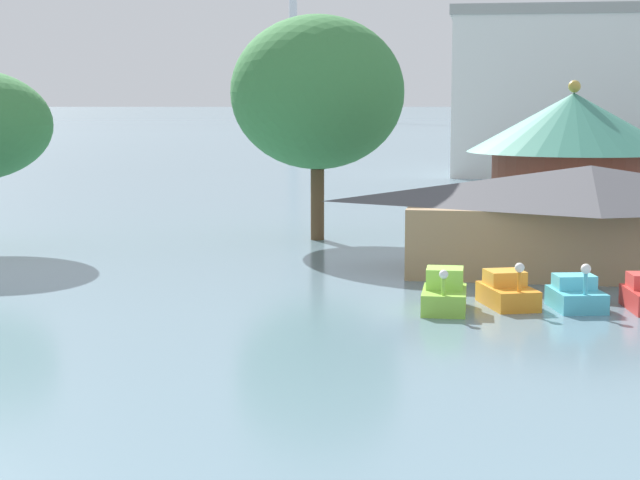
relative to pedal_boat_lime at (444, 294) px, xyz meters
The scene contains 7 objects.
pedal_boat_lime is the anchor object (origin of this frame).
pedal_boat_orange 2.50m from the pedal_boat_lime, 27.86° to the left, with size 2.36×3.12×1.77m.
pedal_boat_cyan 4.73m from the pedal_boat_lime, 12.07° to the left, with size 2.14×2.66×1.79m.
boathouse 10.88m from the pedal_boat_lime, 57.80° to the left, with size 16.46×7.20×4.65m.
green_roof_pavilion 25.15m from the pedal_boat_lime, 76.06° to the left, with size 11.87×11.87×8.49m.
shoreline_tree_mid 20.99m from the pedal_boat_lime, 112.58° to the left, with size 9.13×9.13×11.83m.
background_building_block 71.41m from the pedal_boat_lime, 80.33° to the left, with size 29.22×13.51×16.14m.
Camera 1 is at (4.84, -12.36, 7.45)m, focal length 59.89 mm.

